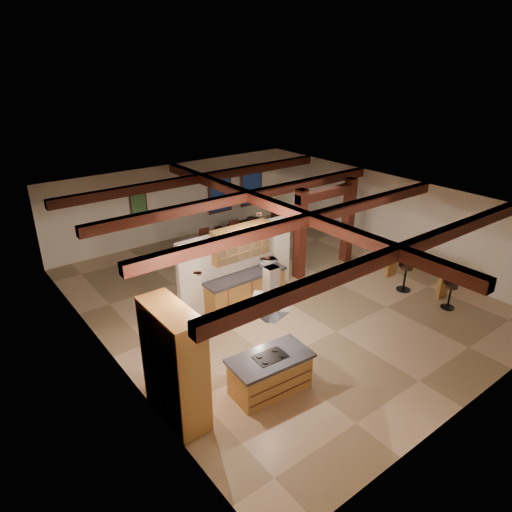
% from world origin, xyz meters
% --- Properties ---
extents(ground, '(12.00, 12.00, 0.00)m').
position_xyz_m(ground, '(0.00, 0.00, 0.00)').
color(ground, '#CDAC88').
rests_on(ground, ground).
extents(room_walls, '(12.00, 12.00, 12.00)m').
position_xyz_m(room_walls, '(0.00, 0.00, 1.78)').
color(room_walls, white).
rests_on(room_walls, ground).
extents(ceiling_beams, '(10.00, 12.00, 0.28)m').
position_xyz_m(ceiling_beams, '(0.00, 0.00, 2.76)').
color(ceiling_beams, '#411810').
rests_on(ceiling_beams, room_walls).
extents(timber_posts, '(2.50, 0.30, 2.90)m').
position_xyz_m(timber_posts, '(2.50, 0.50, 1.76)').
color(timber_posts, '#411810').
rests_on(timber_posts, ground).
extents(partition_wall, '(3.80, 0.18, 2.20)m').
position_xyz_m(partition_wall, '(-1.00, 0.50, 1.10)').
color(partition_wall, white).
rests_on(partition_wall, ground).
extents(pantry_cabinet, '(0.67, 1.60, 2.40)m').
position_xyz_m(pantry_cabinet, '(-4.67, -2.60, 1.20)').
color(pantry_cabinet, olive).
rests_on(pantry_cabinet, ground).
extents(back_counter, '(2.50, 0.66, 0.94)m').
position_xyz_m(back_counter, '(-1.00, 0.11, 0.48)').
color(back_counter, olive).
rests_on(back_counter, ground).
extents(upper_display_cabinet, '(1.80, 0.36, 0.95)m').
position_xyz_m(upper_display_cabinet, '(-1.00, 0.31, 1.85)').
color(upper_display_cabinet, olive).
rests_on(upper_display_cabinet, partition_wall).
extents(range_hood, '(1.10, 1.10, 1.40)m').
position_xyz_m(range_hood, '(-2.78, -3.18, 1.78)').
color(range_hood, silver).
rests_on(range_hood, room_walls).
extents(back_windows, '(2.70, 0.07, 1.70)m').
position_xyz_m(back_windows, '(2.80, 5.93, 1.50)').
color(back_windows, '#411810').
rests_on(back_windows, room_walls).
extents(framed_art, '(0.65, 0.05, 0.85)m').
position_xyz_m(framed_art, '(-1.50, 5.94, 1.70)').
color(framed_art, '#411810').
rests_on(framed_art, room_walls).
extents(recessed_cans, '(3.16, 2.46, 0.03)m').
position_xyz_m(recessed_cans, '(-2.53, -1.93, 2.87)').
color(recessed_cans, silver).
rests_on(recessed_cans, room_walls).
extents(kitchen_island, '(1.80, 1.05, 0.87)m').
position_xyz_m(kitchen_island, '(-2.78, -3.18, 0.43)').
color(kitchen_island, olive).
rests_on(kitchen_island, ground).
extents(dining_table, '(2.26, 1.80, 0.70)m').
position_xyz_m(dining_table, '(0.48, 3.23, 0.35)').
color(dining_table, '#38140E').
rests_on(dining_table, ground).
extents(sofa, '(1.99, 0.93, 0.56)m').
position_xyz_m(sofa, '(2.24, 4.97, 0.28)').
color(sofa, black).
rests_on(sofa, ground).
extents(microwave, '(0.50, 0.39, 0.25)m').
position_xyz_m(microwave, '(-0.16, 0.11, 1.06)').
color(microwave, silver).
rests_on(microwave, back_counter).
extents(bar_counter, '(0.51, 2.04, 1.07)m').
position_xyz_m(bar_counter, '(3.85, -2.16, 0.72)').
color(bar_counter, olive).
rests_on(bar_counter, ground).
extents(side_table, '(0.53, 0.53, 0.50)m').
position_xyz_m(side_table, '(4.21, 4.90, 0.25)').
color(side_table, '#411810').
rests_on(side_table, ground).
extents(table_lamp, '(0.26, 0.26, 0.30)m').
position_xyz_m(table_lamp, '(4.21, 4.90, 0.72)').
color(table_lamp, black).
rests_on(table_lamp, side_table).
extents(bar_stool_a, '(0.41, 0.42, 1.09)m').
position_xyz_m(bar_stool_a, '(3.41, -3.53, 0.56)').
color(bar_stool_a, black).
rests_on(bar_stool_a, ground).
extents(bar_stool_b, '(0.42, 0.44, 1.21)m').
position_xyz_m(bar_stool_b, '(3.31, -2.09, 0.62)').
color(bar_stool_b, black).
rests_on(bar_stool_b, ground).
extents(dining_chairs, '(1.72, 1.72, 1.10)m').
position_xyz_m(dining_chairs, '(0.48, 3.23, 0.56)').
color(dining_chairs, '#411810').
rests_on(dining_chairs, ground).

